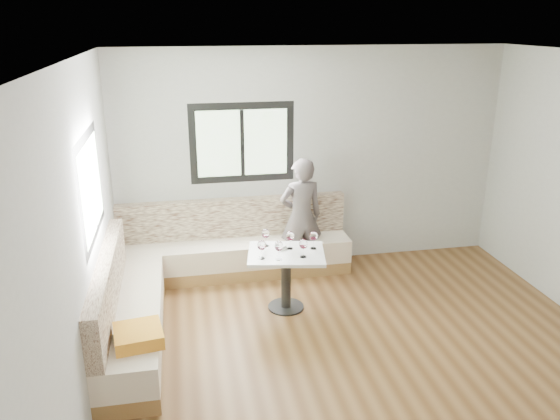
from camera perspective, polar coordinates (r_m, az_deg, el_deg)
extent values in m
cube|color=brown|center=(5.42, 9.74, -15.90)|extent=(5.00, 5.00, 0.01)
cube|color=white|center=(4.45, 11.84, 15.08)|extent=(5.00, 5.00, 0.01)
cube|color=#B7B7B2|center=(7.03, 3.40, 5.33)|extent=(5.00, 0.01, 2.80)
cube|color=#B7B7B2|center=(4.52, -20.42, -4.03)|extent=(0.01, 5.00, 2.80)
cube|color=black|center=(6.80, -3.96, 7.00)|extent=(1.30, 0.02, 1.00)
cube|color=black|center=(5.28, -19.17, 2.30)|extent=(0.02, 1.30, 1.00)
cube|color=olive|center=(7.05, -4.62, -6.10)|extent=(2.90, 0.55, 0.16)
cube|color=beige|center=(6.95, -4.67, -4.42)|extent=(2.90, 0.55, 0.29)
cube|color=beige|center=(7.00, -4.95, -0.78)|extent=(2.90, 0.14, 0.50)
cube|color=olive|center=(5.81, -14.90, -12.70)|extent=(0.55, 2.25, 0.16)
cube|color=beige|center=(5.70, -15.09, -10.78)|extent=(0.55, 2.25, 0.29)
cube|color=beige|center=(5.54, -17.58, -7.31)|extent=(0.14, 2.25, 0.50)
cube|color=gold|center=(5.00, -14.59, -12.58)|extent=(0.46, 0.46, 0.12)
cylinder|color=black|center=(6.30, 0.63, -10.06)|extent=(0.41, 0.41, 0.02)
cylinder|color=black|center=(6.15, 0.64, -7.52)|extent=(0.11, 0.11, 0.64)
cube|color=silver|center=(6.00, 0.65, -4.61)|extent=(0.93, 0.78, 0.04)
imported|color=#554C4D|center=(6.86, 2.21, -0.67)|extent=(0.57, 0.40, 1.50)
cylinder|color=white|center=(6.09, 0.20, -3.82)|extent=(0.11, 0.11, 0.04)
sphere|color=black|center=(6.10, 0.33, -3.67)|extent=(0.02, 0.02, 0.02)
sphere|color=black|center=(6.09, 0.07, -3.70)|extent=(0.02, 0.02, 0.02)
sphere|color=black|center=(6.07, 0.25, -3.77)|extent=(0.02, 0.02, 0.02)
cylinder|color=white|center=(5.85, -1.92, -5.04)|extent=(0.07, 0.07, 0.01)
cylinder|color=white|center=(5.83, -1.92, -4.61)|extent=(0.01, 0.01, 0.09)
ellipsoid|color=white|center=(5.79, -1.93, -3.70)|extent=(0.09, 0.09, 0.11)
cylinder|color=#4B0518|center=(5.80, -1.93, -3.95)|extent=(0.06, 0.06, 0.02)
cylinder|color=white|center=(5.83, -0.11, -5.14)|extent=(0.07, 0.07, 0.01)
cylinder|color=white|center=(5.81, -0.11, -4.71)|extent=(0.01, 0.01, 0.09)
ellipsoid|color=white|center=(5.77, -0.11, -3.80)|extent=(0.09, 0.09, 0.11)
cylinder|color=#4B0518|center=(5.78, -0.11, -4.05)|extent=(0.06, 0.06, 0.02)
cylinder|color=white|center=(5.89, 2.44, -4.90)|extent=(0.07, 0.07, 0.01)
cylinder|color=white|center=(5.87, 2.44, -4.47)|extent=(0.01, 0.01, 0.09)
ellipsoid|color=white|center=(5.83, 2.46, -3.56)|extent=(0.09, 0.09, 0.11)
cylinder|color=#4B0518|center=(5.84, 2.45, -3.81)|extent=(0.06, 0.06, 0.02)
cylinder|color=white|center=(6.09, 1.05, -4.04)|extent=(0.07, 0.07, 0.01)
cylinder|color=white|center=(6.07, 1.05, -3.62)|extent=(0.01, 0.01, 0.09)
ellipsoid|color=white|center=(6.03, 1.06, -2.74)|extent=(0.09, 0.09, 0.11)
cylinder|color=#4B0518|center=(6.04, 1.06, -2.98)|extent=(0.06, 0.06, 0.02)
cylinder|color=white|center=(6.10, 3.50, -4.02)|extent=(0.07, 0.07, 0.01)
cylinder|color=white|center=(6.08, 3.51, -3.60)|extent=(0.01, 0.01, 0.09)
ellipsoid|color=white|center=(6.04, 3.53, -2.72)|extent=(0.09, 0.09, 0.11)
cylinder|color=#4B0518|center=(6.05, 3.52, -2.96)|extent=(0.06, 0.06, 0.02)
cylinder|color=white|center=(6.16, -1.51, -3.75)|extent=(0.07, 0.07, 0.01)
cylinder|color=white|center=(6.14, -1.51, -3.34)|extent=(0.01, 0.01, 0.09)
ellipsoid|color=white|center=(6.10, -1.52, -2.47)|extent=(0.09, 0.09, 0.11)
cylinder|color=#4B0518|center=(6.11, -1.52, -2.71)|extent=(0.06, 0.06, 0.02)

